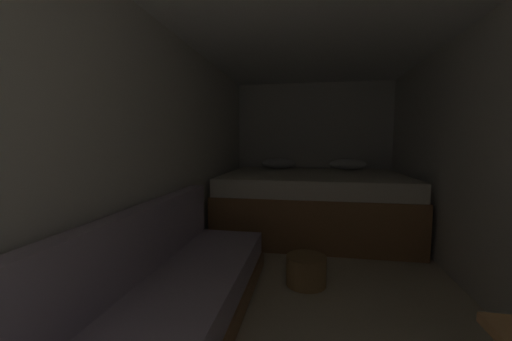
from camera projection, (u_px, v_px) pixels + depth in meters
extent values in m
plane|color=beige|center=(313.00, 296.00, 2.33)|extent=(7.24, 7.24, 0.00)
cube|color=silver|center=(313.00, 150.00, 4.82)|extent=(2.49, 0.05, 2.10)
cube|color=silver|center=(162.00, 159.00, 2.44)|extent=(0.05, 5.24, 2.10)
cube|color=silver|center=(502.00, 162.00, 2.02)|extent=(0.05, 5.24, 2.10)
cube|color=white|center=(318.00, 8.00, 2.13)|extent=(2.49, 5.24, 0.05)
cube|color=olive|center=(312.00, 210.00, 3.98)|extent=(2.27, 1.72, 0.58)
cube|color=beige|center=(313.00, 181.00, 3.94)|extent=(2.23, 1.68, 0.20)
ellipsoid|color=white|center=(279.00, 163.00, 4.64)|extent=(0.52, 0.33, 0.16)
ellipsoid|color=white|center=(348.00, 164.00, 4.47)|extent=(0.52, 0.33, 0.16)
cube|color=#9E7247|center=(167.00, 341.00, 1.71)|extent=(0.71, 2.61, 0.13)
cube|color=#AD9EB2|center=(166.00, 314.00, 1.69)|extent=(0.67, 2.57, 0.19)
cube|color=#AD9EB2|center=(116.00, 255.00, 1.71)|extent=(0.12, 2.57, 0.44)
cylinder|color=olive|center=(306.00, 270.00, 2.52)|extent=(0.33, 0.33, 0.24)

